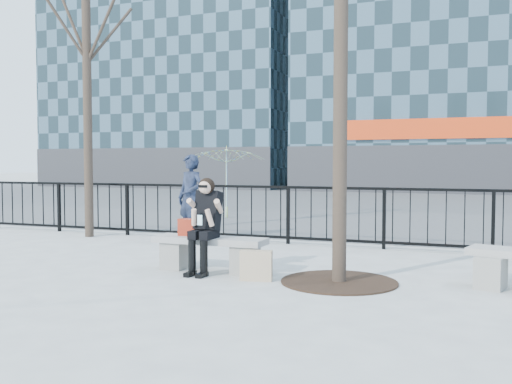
% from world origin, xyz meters
% --- Properties ---
extents(ground, '(120.00, 120.00, 0.00)m').
position_xyz_m(ground, '(0.00, 0.00, 0.00)').
color(ground, '#969792').
rests_on(ground, ground).
extents(street_surface, '(60.00, 23.00, 0.01)m').
position_xyz_m(street_surface, '(0.00, 15.00, 0.00)').
color(street_surface, '#474747').
rests_on(street_surface, ground).
extents(railing, '(14.00, 0.06, 1.10)m').
position_xyz_m(railing, '(0.00, 3.00, 0.55)').
color(railing, black).
rests_on(railing, ground).
extents(building_left, '(16.20, 10.20, 22.60)m').
position_xyz_m(building_left, '(-15.00, 27.00, 11.30)').
color(building_left, '#466271').
rests_on(building_left, ground).
extents(tree_left, '(2.80, 2.80, 6.50)m').
position_xyz_m(tree_left, '(-4.00, 2.50, 4.86)').
color(tree_left, black).
rests_on(tree_left, ground).
extents(tree_grate, '(1.50, 1.50, 0.02)m').
position_xyz_m(tree_grate, '(1.90, -0.10, 0.01)').
color(tree_grate, black).
rests_on(tree_grate, ground).
extents(bench_main, '(1.65, 0.46, 0.49)m').
position_xyz_m(bench_main, '(0.00, 0.00, 0.30)').
color(bench_main, gray).
rests_on(bench_main, ground).
extents(seated_woman, '(0.50, 0.64, 1.34)m').
position_xyz_m(seated_woman, '(0.00, -0.16, 0.67)').
color(seated_woman, black).
rests_on(seated_woman, ground).
extents(handbag, '(0.31, 0.16, 0.25)m').
position_xyz_m(handbag, '(-0.34, 0.02, 0.61)').
color(handbag, '#9B2613').
rests_on(handbag, bench_main).
extents(shopping_bag, '(0.44, 0.24, 0.40)m').
position_xyz_m(shopping_bag, '(0.85, -0.36, 0.20)').
color(shopping_bag, beige).
rests_on(shopping_bag, ground).
extents(standing_man, '(0.72, 0.59, 1.71)m').
position_xyz_m(standing_man, '(-1.77, 2.79, 0.85)').
color(standing_man, black).
rests_on(standing_man, ground).
extents(vendor_umbrella, '(2.75, 2.78, 2.01)m').
position_xyz_m(vendor_umbrella, '(-2.95, 7.06, 1.01)').
color(vendor_umbrella, yellow).
rests_on(vendor_umbrella, ground).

